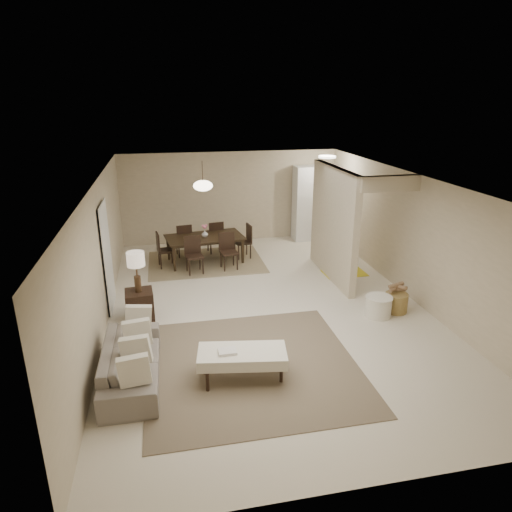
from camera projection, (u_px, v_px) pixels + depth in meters
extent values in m
plane|color=beige|center=(266.00, 307.00, 8.98)|extent=(9.00, 9.00, 0.00)
plane|color=white|center=(267.00, 180.00, 8.15)|extent=(9.00, 9.00, 0.00)
plane|color=#B9AA8C|center=(231.00, 197.00, 12.72)|extent=(6.00, 0.00, 6.00)
plane|color=#B9AA8C|center=(100.00, 257.00, 8.00)|extent=(0.00, 9.00, 9.00)
plane|color=#B9AA8C|center=(412.00, 237.00, 9.14)|extent=(0.00, 9.00, 9.00)
cube|color=#B9AA8C|center=(333.00, 224.00, 10.06)|extent=(0.15, 2.50, 2.50)
cube|color=black|center=(107.00, 258.00, 8.63)|extent=(0.04, 0.90, 2.04)
cube|color=white|center=(315.00, 203.00, 12.91)|extent=(1.20, 0.55, 2.10)
cylinder|color=white|center=(327.00, 157.00, 11.56)|extent=(0.44, 0.44, 0.05)
cube|color=brown|center=(252.00, 365.00, 7.02)|extent=(3.20, 3.20, 0.01)
imported|color=gray|center=(132.00, 362.00, 6.59)|extent=(1.99, 0.80, 0.58)
cube|color=beige|center=(242.00, 356.00, 6.59)|extent=(1.35, 0.78, 0.17)
cylinder|color=black|center=(207.00, 383.00, 6.36)|extent=(0.05, 0.05, 0.29)
cylinder|color=black|center=(281.00, 374.00, 6.57)|extent=(0.05, 0.05, 0.29)
cylinder|color=black|center=(205.00, 366.00, 6.76)|extent=(0.05, 0.05, 0.29)
cylinder|color=black|center=(274.00, 358.00, 6.96)|extent=(0.05, 0.05, 0.29)
cube|color=black|center=(140.00, 305.00, 8.42)|extent=(0.53, 0.53, 0.54)
cylinder|color=#4C3520|center=(138.00, 284.00, 8.28)|extent=(0.12, 0.12, 0.30)
cylinder|color=#4C3520|center=(137.00, 270.00, 8.19)|extent=(0.03, 0.03, 0.26)
cylinder|color=beige|center=(136.00, 259.00, 8.12)|extent=(0.32, 0.32, 0.26)
cylinder|color=beige|center=(378.00, 306.00, 8.55)|extent=(0.50, 0.50, 0.39)
cylinder|color=olive|center=(396.00, 303.00, 8.73)|extent=(0.53, 0.53, 0.37)
cube|color=#7D6E4D|center=(206.00, 262.00, 11.38)|extent=(2.80, 2.10, 0.01)
imported|color=black|center=(205.00, 250.00, 11.27)|extent=(2.00, 1.29, 0.66)
imported|color=silver|center=(205.00, 234.00, 11.14)|extent=(0.21, 0.21, 0.17)
cube|color=yellow|center=(344.00, 273.00, 10.67)|extent=(1.00, 0.62, 0.01)
cylinder|color=#4C3520|center=(202.00, 172.00, 10.63)|extent=(0.02, 0.02, 0.50)
ellipsoid|color=#FFEAC6|center=(203.00, 186.00, 10.74)|extent=(0.46, 0.46, 0.25)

